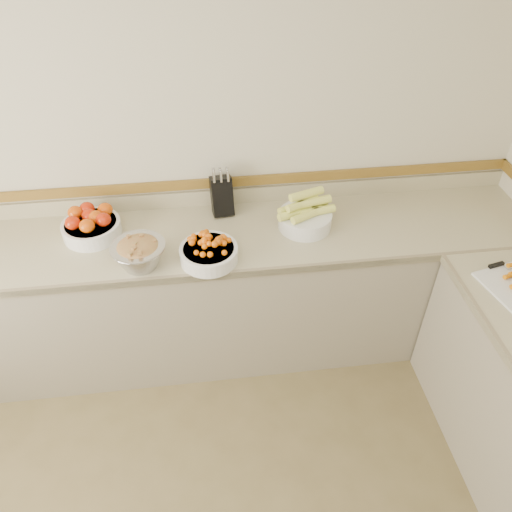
{
  "coord_description": "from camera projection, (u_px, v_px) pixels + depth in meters",
  "views": [
    {
      "loc": [
        0.11,
        -0.55,
        2.6
      ],
      "look_at": [
        0.35,
        1.35,
        1.0
      ],
      "focal_mm": 35.0,
      "sensor_mm": 36.0,
      "label": 1
    }
  ],
  "objects": [
    {
      "name": "tomato_bowl",
      "position": [
        91.0,
        225.0,
        2.75
      ],
      "size": [
        0.32,
        0.32,
        0.16
      ],
      "color": "white",
      "rests_on": "counter_back"
    },
    {
      "name": "counter_back",
      "position": [
        193.0,
        295.0,
        3.06
      ],
      "size": [
        4.0,
        0.65,
        1.08
      ],
      "color": "tan",
      "rests_on": "ground_plane"
    },
    {
      "name": "rhubarb_bowl",
      "position": [
        139.0,
        253.0,
        2.54
      ],
      "size": [
        0.28,
        0.28,
        0.16
      ],
      "color": "#B2B2BA",
      "rests_on": "counter_back"
    },
    {
      "name": "corn_bowl",
      "position": [
        305.0,
        216.0,
        2.81
      ],
      "size": [
        0.34,
        0.3,
        0.22
      ],
      "color": "white",
      "rests_on": "counter_back"
    },
    {
      "name": "back_wall",
      "position": [
        179.0,
        145.0,
        2.77
      ],
      "size": [
        4.0,
        0.0,
        4.0
      ],
      "primitive_type": "plane",
      "rotation": [
        1.57,
        0.0,
        0.0
      ],
      "color": "beige",
      "rests_on": "ground_plane"
    },
    {
      "name": "knife_block",
      "position": [
        222.0,
        195.0,
        2.89
      ],
      "size": [
        0.14,
        0.16,
        0.3
      ],
      "color": "black",
      "rests_on": "counter_back"
    },
    {
      "name": "cherry_tomato_bowl",
      "position": [
        208.0,
        251.0,
        2.6
      ],
      "size": [
        0.31,
        0.31,
        0.16
      ],
      "color": "white",
      "rests_on": "counter_back"
    }
  ]
}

